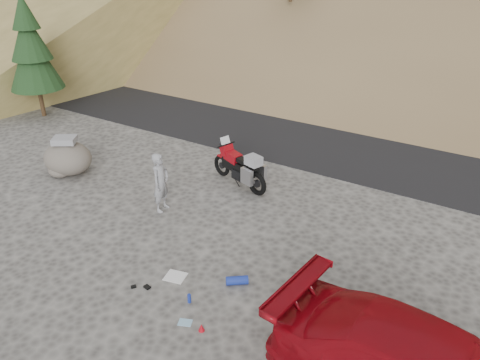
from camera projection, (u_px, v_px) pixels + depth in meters
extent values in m
plane|color=#464441|center=(177.00, 243.00, 11.84)|extent=(140.00, 140.00, 0.00)
cube|color=black|center=(319.00, 132.00, 18.63)|extent=(120.00, 7.00, 0.05)
cube|color=olive|center=(48.00, 3.00, 40.10)|extent=(45.29, 46.00, 24.26)
cylinder|color=#332312|center=(41.00, 98.00, 20.05)|extent=(0.18, 0.18, 1.54)
cone|color=black|center=(33.00, 59.00, 19.27)|extent=(2.20, 2.20, 2.47)
cone|color=black|center=(28.00, 35.00, 18.84)|extent=(1.65, 1.65, 1.93)
cone|color=black|center=(23.00, 11.00, 18.41)|extent=(1.10, 1.10, 1.39)
torus|color=black|center=(222.00, 165.00, 15.08)|extent=(0.72, 0.33, 0.71)
cylinder|color=black|center=(222.00, 165.00, 15.08)|extent=(0.22, 0.13, 0.22)
torus|color=black|center=(257.00, 184.00, 13.96)|extent=(0.76, 0.37, 0.75)
cylinder|color=black|center=(257.00, 184.00, 13.96)|extent=(0.25, 0.15, 0.24)
cylinder|color=black|center=(223.00, 155.00, 14.84)|extent=(0.40, 0.18, 0.87)
cylinder|color=black|center=(226.00, 145.00, 14.55)|extent=(0.24, 0.65, 0.05)
cube|color=black|center=(238.00, 167.00, 14.43)|extent=(1.31, 0.63, 0.32)
cube|color=black|center=(240.00, 174.00, 14.46)|extent=(0.56, 0.45, 0.30)
cube|color=maroon|center=(233.00, 157.00, 14.48)|extent=(0.63, 0.48, 0.33)
cube|color=maroon|center=(227.00, 150.00, 14.61)|extent=(0.42, 0.45, 0.38)
cube|color=silver|center=(225.00, 141.00, 14.53)|extent=(0.22, 0.35, 0.27)
cube|color=black|center=(244.00, 161.00, 14.12)|extent=(0.64, 0.40, 0.13)
cube|color=black|center=(253.00, 167.00, 13.86)|extent=(0.42, 0.30, 0.11)
cube|color=#B4B3B8|center=(247.00, 177.00, 13.77)|extent=(0.45, 0.25, 0.48)
cube|color=#B4B3B8|center=(261.00, 171.00, 14.10)|extent=(0.45, 0.25, 0.48)
cube|color=gray|center=(254.00, 161.00, 13.75)|extent=(0.54, 0.48, 0.28)
cube|color=maroon|center=(222.00, 156.00, 14.94)|extent=(0.35, 0.22, 0.04)
cylinder|color=black|center=(237.00, 182.00, 14.39)|extent=(0.09, 0.22, 0.39)
cylinder|color=#B4B3B8|center=(248.00, 180.00, 13.99)|extent=(0.50, 0.24, 0.14)
imported|color=gray|center=(163.00, 209.00, 13.33)|extent=(0.49, 0.68, 1.73)
ellipsoid|color=#504B45|center=(68.00, 158.00, 15.16)|extent=(2.02, 1.87, 1.06)
cube|color=gray|center=(65.00, 140.00, 14.88)|extent=(0.82, 0.77, 0.18)
ellipsoid|color=#504B45|center=(60.00, 170.00, 15.08)|extent=(0.98, 0.93, 0.47)
cube|color=white|center=(175.00, 277.00, 10.66)|extent=(0.54, 0.50, 0.02)
cylinder|color=navy|center=(237.00, 280.00, 10.40)|extent=(0.51, 0.46, 0.20)
cylinder|color=navy|center=(189.00, 298.00, 9.87)|extent=(0.08, 0.08, 0.21)
cone|color=#B30B17|center=(201.00, 327.00, 9.16)|extent=(0.14, 0.14, 0.17)
cube|color=black|center=(147.00, 287.00, 10.32)|extent=(0.17, 0.13, 0.04)
cube|color=black|center=(134.00, 287.00, 10.33)|extent=(0.13, 0.14, 0.04)
cube|color=#88B5D3|center=(185.00, 322.00, 9.39)|extent=(0.33, 0.29, 0.01)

